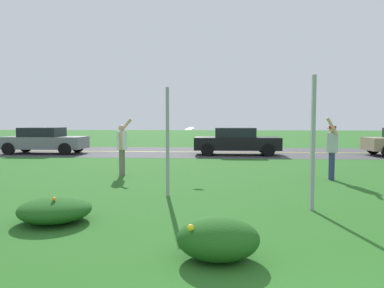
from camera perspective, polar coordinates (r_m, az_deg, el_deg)
name	(u,v)px	position (r m, az deg, el deg)	size (l,w,h in m)	color
ground_plane	(260,178)	(11.83, 10.61, -5.26)	(120.00, 120.00, 0.00)	#26601E
highway_strip	(241,152)	(21.33, 7.64, -1.28)	(120.00, 7.27, 0.01)	#424244
highway_center_stripe	(241,152)	(21.33, 7.64, -1.27)	(120.00, 0.16, 0.00)	yellow
daylily_clump_front_center	(55,209)	(7.11, -20.58, -9.54)	(1.29, 1.27, 0.50)	#1E5619
daylily_clump_front_right	(218,239)	(4.93, 4.08, -14.50)	(1.08, 0.89, 0.56)	#1E5619
sign_post_near_path	(168,142)	(8.77, -3.83, 0.30)	(0.07, 0.10, 2.61)	#93969B
sign_post_by_roadside	(313,143)	(7.74, 18.34, 0.12)	(0.07, 0.10, 2.73)	#93969B
person_thrower_white_shirt	(122,145)	(12.35, -10.88, -0.15)	(0.48, 0.50, 1.90)	silver
person_catcher_red_cap_gray_shirt	(332,147)	(11.98, 20.99, -0.41)	(0.43, 0.50, 1.93)	#B2B2B7
frisbee_white	(190,129)	(11.72, -0.38, 2.35)	(0.28, 0.27, 0.13)	white
car_gray_leftmost	(44,140)	(21.83, -22.11, 0.53)	(4.50, 2.00, 1.45)	slate
car_black_center_left	(236,141)	(19.63, 6.94, 0.46)	(4.50, 2.00, 1.45)	black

